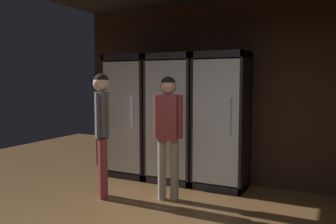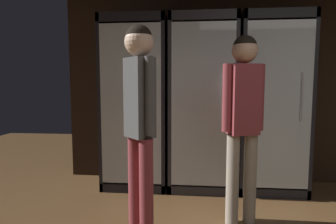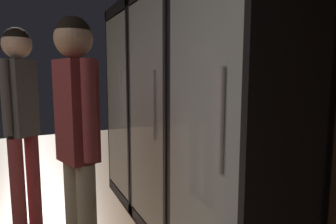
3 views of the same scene
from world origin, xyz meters
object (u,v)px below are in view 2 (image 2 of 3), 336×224
at_px(cooler_left, 202,106).
at_px(cooler_center, 270,106).
at_px(shopper_far, 140,109).
at_px(cooler_far_left, 137,105).
at_px(shopper_near, 243,110).

bearing_deg(cooler_left, cooler_center, -0.04).
height_order(cooler_left, shopper_far, cooler_left).
xyz_separation_m(cooler_far_left, shopper_near, (1.12, -0.88, 0.03)).
distance_m(cooler_far_left, shopper_far, 1.22).
bearing_deg(cooler_center, shopper_far, -137.66).
xyz_separation_m(cooler_left, shopper_near, (0.33, -0.88, 0.04)).
height_order(cooler_left, shopper_near, cooler_left).
bearing_deg(cooler_center, shopper_near, -117.53).
bearing_deg(shopper_far, cooler_far_left, 102.96).
xyz_separation_m(cooler_far_left, cooler_center, (1.58, -0.00, 0.00)).
bearing_deg(cooler_left, shopper_near, -69.41).
distance_m(cooler_center, shopper_near, 0.99).
height_order(cooler_center, shopper_near, cooler_center).
distance_m(shopper_near, shopper_far, 0.90).
xyz_separation_m(shopper_near, shopper_far, (-0.84, -0.31, 0.03)).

